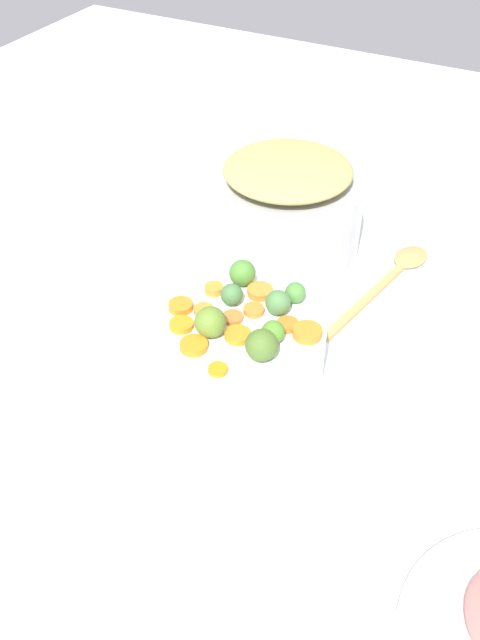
# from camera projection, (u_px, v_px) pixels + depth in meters

# --- Properties ---
(tabletop) EXTENTS (2.40, 2.40, 0.02)m
(tabletop) POSITION_uv_depth(u_px,v_px,m) (275.00, 362.00, 1.04)
(tabletop) COLOR white
(tabletop) RESTS_ON ground
(serving_bowl_carrots) EXTENTS (0.23, 0.23, 0.08)m
(serving_bowl_carrots) POSITION_uv_depth(u_px,v_px,m) (240.00, 349.00, 0.99)
(serving_bowl_carrots) COLOR white
(serving_bowl_carrots) RESTS_ON tabletop
(metal_pot) EXTENTS (0.25, 0.25, 0.13)m
(metal_pot) POSITION_uv_depth(u_px,v_px,m) (286.00, 216.00, 1.20)
(metal_pot) COLOR #B1B2B6
(metal_pot) RESTS_ON tabletop
(stuffing_mound) EXTENTS (0.21, 0.21, 0.04)m
(stuffing_mound) POSITION_uv_depth(u_px,v_px,m) (288.00, 170.00, 1.15)
(stuffing_mound) COLOR tan
(stuffing_mound) RESTS_ON metal_pot
(carrot_slice_0) EXTENTS (0.05, 0.05, 0.01)m
(carrot_slice_0) POSITION_uv_depth(u_px,v_px,m) (238.00, 335.00, 0.94)
(carrot_slice_0) COLOR orange
(carrot_slice_0) RESTS_ON serving_bowl_carrots
(carrot_slice_1) EXTENTS (0.03, 0.03, 0.01)m
(carrot_slice_1) POSITION_uv_depth(u_px,v_px,m) (233.00, 317.00, 0.97)
(carrot_slice_1) COLOR orange
(carrot_slice_1) RESTS_ON serving_bowl_carrots
(carrot_slice_2) EXTENTS (0.03, 0.03, 0.01)m
(carrot_slice_2) POSITION_uv_depth(u_px,v_px,m) (215.00, 287.00, 1.02)
(carrot_slice_2) COLOR orange
(carrot_slice_2) RESTS_ON serving_bowl_carrots
(carrot_slice_3) EXTENTS (0.04, 0.04, 0.01)m
(carrot_slice_3) POSITION_uv_depth(u_px,v_px,m) (254.00, 310.00, 0.98)
(carrot_slice_3) COLOR orange
(carrot_slice_3) RESTS_ON serving_bowl_carrots
(carrot_slice_4) EXTENTS (0.04, 0.04, 0.01)m
(carrot_slice_4) POSITION_uv_depth(u_px,v_px,m) (204.00, 310.00, 0.98)
(carrot_slice_4) COLOR orange
(carrot_slice_4) RESTS_ON serving_bowl_carrots
(carrot_slice_5) EXTENTS (0.04, 0.04, 0.01)m
(carrot_slice_5) POSITION_uv_depth(u_px,v_px,m) (181.00, 325.00, 0.96)
(carrot_slice_5) COLOR orange
(carrot_slice_5) RESTS_ON serving_bowl_carrots
(carrot_slice_6) EXTENTS (0.04, 0.04, 0.01)m
(carrot_slice_6) POSITION_uv_depth(u_px,v_px,m) (288.00, 325.00, 0.96)
(carrot_slice_6) COLOR orange
(carrot_slice_6) RESTS_ON serving_bowl_carrots
(carrot_slice_7) EXTENTS (0.04, 0.04, 0.01)m
(carrot_slice_7) POSITION_uv_depth(u_px,v_px,m) (260.00, 292.00, 1.01)
(carrot_slice_7) COLOR orange
(carrot_slice_7) RESTS_ON serving_bowl_carrots
(carrot_slice_8) EXTENTS (0.04, 0.04, 0.01)m
(carrot_slice_8) POSITION_uv_depth(u_px,v_px,m) (181.00, 306.00, 0.99)
(carrot_slice_8) COLOR orange
(carrot_slice_8) RESTS_ON serving_bowl_carrots
(carrot_slice_9) EXTENTS (0.05, 0.05, 0.01)m
(carrot_slice_9) POSITION_uv_depth(u_px,v_px,m) (194.00, 346.00, 0.92)
(carrot_slice_9) COLOR orange
(carrot_slice_9) RESTS_ON serving_bowl_carrots
(carrot_slice_10) EXTENTS (0.03, 0.03, 0.01)m
(carrot_slice_10) POSITION_uv_depth(u_px,v_px,m) (218.00, 370.00, 0.89)
(carrot_slice_10) COLOR orange
(carrot_slice_10) RESTS_ON serving_bowl_carrots
(carrot_slice_11) EXTENTS (0.04, 0.04, 0.01)m
(carrot_slice_11) POSITION_uv_depth(u_px,v_px,m) (307.00, 332.00, 0.94)
(carrot_slice_11) COLOR orange
(carrot_slice_11) RESTS_ON serving_bowl_carrots
(brussels_sprout_0) EXTENTS (0.03, 0.03, 0.03)m
(brussels_sprout_0) POSITION_uv_depth(u_px,v_px,m) (281.00, 302.00, 0.97)
(brussels_sprout_0) COLOR #4C7C42
(brussels_sprout_0) RESTS_ON serving_bowl_carrots
(brussels_sprout_1) EXTENTS (0.04, 0.04, 0.04)m
(brussels_sprout_1) POSITION_uv_depth(u_px,v_px,m) (262.00, 345.00, 0.90)
(brussels_sprout_1) COLOR #4B6C29
(brussels_sprout_1) RESTS_ON serving_bowl_carrots
(brussels_sprout_2) EXTENTS (0.04, 0.04, 0.04)m
(brussels_sprout_2) POSITION_uv_depth(u_px,v_px,m) (210.00, 322.00, 0.94)
(brussels_sprout_2) COLOR olive
(brussels_sprout_2) RESTS_ON serving_bowl_carrots
(brussels_sprout_3) EXTENTS (0.03, 0.03, 0.03)m
(brussels_sprout_3) POSITION_uv_depth(u_px,v_px,m) (232.00, 295.00, 0.99)
(brussels_sprout_3) COLOR #457540
(brussels_sprout_3) RESTS_ON serving_bowl_carrots
(brussels_sprout_4) EXTENTS (0.03, 0.03, 0.03)m
(brussels_sprout_4) POSITION_uv_depth(u_px,v_px,m) (295.00, 293.00, 0.99)
(brussels_sprout_4) COLOR #4C863B
(brussels_sprout_4) RESTS_ON serving_bowl_carrots
(brussels_sprout_5) EXTENTS (0.04, 0.04, 0.04)m
(brussels_sprout_5) POSITION_uv_depth(u_px,v_px,m) (242.00, 273.00, 1.02)
(brussels_sprout_5) COLOR #4B8530
(brussels_sprout_5) RESTS_ON serving_bowl_carrots
(brussels_sprout_6) EXTENTS (0.03, 0.03, 0.03)m
(brussels_sprout_6) POSITION_uv_depth(u_px,v_px,m) (273.00, 332.00, 0.93)
(brussels_sprout_6) COLOR #50872A
(brussels_sprout_6) RESTS_ON serving_bowl_carrots
(wooden_spoon) EXTENTS (0.09, 0.30, 0.01)m
(wooden_spoon) POSITION_uv_depth(u_px,v_px,m) (395.00, 272.00, 1.18)
(wooden_spoon) COLOR tan
(wooden_spoon) RESTS_ON tabletop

